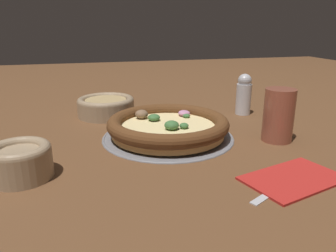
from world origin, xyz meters
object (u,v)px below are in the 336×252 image
object	(u,v)px
bowl_near	(106,106)
pepper_shaker	(244,94)
drinking_cup	(279,115)
napkin	(294,178)
bowl_far	(20,160)
pizza_tray	(168,136)
fork	(291,179)
pizza	(168,126)

from	to	relation	value
bowl_near	pepper_shaker	xyz separation A→B (m)	(0.37, -0.08, 0.03)
drinking_cup	napkin	world-z (taller)	drinking_cup
drinking_cup	bowl_far	bearing A→B (deg)	-174.04
bowl_near	pepper_shaker	bearing A→B (deg)	-11.88
drinking_cup	pizza_tray	bearing A→B (deg)	160.91
drinking_cup	fork	xyz separation A→B (m)	(-0.08, -0.18, -0.06)
bowl_near	bowl_far	world-z (taller)	bowl_far
pizza	napkin	xyz separation A→B (m)	(0.15, -0.25, -0.02)
pizza_tray	drinking_cup	distance (m)	0.24
pepper_shaker	napkin	bearing A→B (deg)	-105.22
bowl_far	pepper_shaker	xyz separation A→B (m)	(0.54, 0.27, 0.03)
napkin	pepper_shaker	bearing A→B (deg)	74.78
pizza_tray	pizza	distance (m)	0.02
bowl_far	drinking_cup	bearing A→B (deg)	5.96
bowl_far	pizza	bearing A→B (deg)	24.78
pizza	napkin	world-z (taller)	pizza
bowl_near	napkin	world-z (taller)	bowl_near
napkin	pizza	bearing A→B (deg)	120.21
pepper_shaker	bowl_near	bearing A→B (deg)	168.12
pizza_tray	fork	bearing A→B (deg)	-60.61
bowl_near	fork	distance (m)	0.54
drinking_cup	pizza	bearing A→B (deg)	160.79
drinking_cup	napkin	bearing A→B (deg)	-113.86
pizza	bowl_near	size ratio (longest dim) A/B	1.75
bowl_near	drinking_cup	distance (m)	0.46
bowl_near	fork	size ratio (longest dim) A/B	0.84
drinking_cup	pepper_shaker	distance (m)	0.22
bowl_far	drinking_cup	world-z (taller)	drinking_cup
pizza_tray	bowl_far	world-z (taller)	bowl_far
pizza	bowl_near	world-z (taller)	bowl_near
pizza_tray	fork	size ratio (longest dim) A/B	1.60
fork	pepper_shaker	bearing A→B (deg)	45.80
napkin	drinking_cup	bearing A→B (deg)	66.14
drinking_cup	pepper_shaker	xyz separation A→B (m)	(0.03, 0.22, -0.00)
fork	pepper_shaker	size ratio (longest dim) A/B	1.62
pizza_tray	bowl_near	distance (m)	0.25
pizza_tray	bowl_far	size ratio (longest dim) A/B	2.89
pizza	bowl_far	bearing A→B (deg)	-155.22
bowl_far	fork	bearing A→B (deg)	-15.95
pizza_tray	drinking_cup	size ratio (longest dim) A/B	2.57
pizza_tray	drinking_cup	bearing A→B (deg)	-19.09
pizza_tray	drinking_cup	world-z (taller)	drinking_cup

